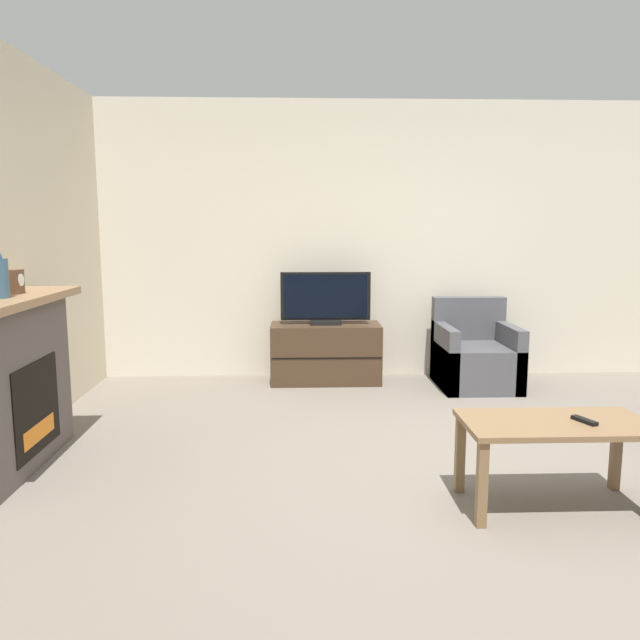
{
  "coord_description": "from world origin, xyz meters",
  "views": [
    {
      "loc": [
        -0.92,
        -3.53,
        1.49
      ],
      "look_at": [
        -0.77,
        0.73,
        0.85
      ],
      "focal_mm": 35.0,
      "sensor_mm": 36.0,
      "label": 1
    }
  ],
  "objects_px": {
    "remote": "(584,420)",
    "fireplace": "(10,382)",
    "tv_stand": "(326,353)",
    "coffee_table": "(555,434)",
    "tv": "(326,300)",
    "mantel_clock": "(15,282)",
    "armchair": "(475,357)"
  },
  "relations": [
    {
      "from": "fireplace",
      "to": "mantel_clock",
      "type": "bearing_deg",
      "value": 82.31
    },
    {
      "from": "tv_stand",
      "to": "remote",
      "type": "relative_size",
      "value": 6.79
    },
    {
      "from": "armchair",
      "to": "remote",
      "type": "bearing_deg",
      "value": -93.75
    },
    {
      "from": "fireplace",
      "to": "tv",
      "type": "xyz_separation_m",
      "value": [
        2.03,
        2.12,
        0.25
      ]
    },
    {
      "from": "remote",
      "to": "mantel_clock",
      "type": "bearing_deg",
      "value": 144.41
    },
    {
      "from": "tv",
      "to": "coffee_table",
      "type": "relative_size",
      "value": 0.88
    },
    {
      "from": "coffee_table",
      "to": "mantel_clock",
      "type": "bearing_deg",
      "value": 165.8
    },
    {
      "from": "fireplace",
      "to": "mantel_clock",
      "type": "xyz_separation_m",
      "value": [
        0.02,
        0.13,
        0.6
      ]
    },
    {
      "from": "fireplace",
      "to": "coffee_table",
      "type": "bearing_deg",
      "value": -11.88
    },
    {
      "from": "fireplace",
      "to": "coffee_table",
      "type": "relative_size",
      "value": 1.32
    },
    {
      "from": "fireplace",
      "to": "remote",
      "type": "xyz_separation_m",
      "value": [
        3.26,
        -0.68,
        -0.06
      ]
    },
    {
      "from": "tv_stand",
      "to": "coffee_table",
      "type": "distance_m",
      "value": 2.98
    },
    {
      "from": "armchair",
      "to": "mantel_clock",
      "type": "bearing_deg",
      "value": -152.47
    },
    {
      "from": "mantel_clock",
      "to": "coffee_table",
      "type": "distance_m",
      "value": 3.28
    },
    {
      "from": "tv",
      "to": "coffee_table",
      "type": "height_order",
      "value": "tv"
    },
    {
      "from": "tv_stand",
      "to": "remote",
      "type": "height_order",
      "value": "tv_stand"
    },
    {
      "from": "mantel_clock",
      "to": "remote",
      "type": "height_order",
      "value": "mantel_clock"
    },
    {
      "from": "fireplace",
      "to": "tv_stand",
      "type": "xyz_separation_m",
      "value": [
        2.03,
        2.12,
        -0.27
      ]
    },
    {
      "from": "fireplace",
      "to": "tv_stand",
      "type": "height_order",
      "value": "fireplace"
    },
    {
      "from": "coffee_table",
      "to": "remote",
      "type": "relative_size",
      "value": 6.33
    },
    {
      "from": "coffee_table",
      "to": "tv",
      "type": "bearing_deg",
      "value": 111.47
    },
    {
      "from": "tv",
      "to": "fireplace",
      "type": "bearing_deg",
      "value": -133.79
    },
    {
      "from": "fireplace",
      "to": "tv_stand",
      "type": "bearing_deg",
      "value": 46.24
    },
    {
      "from": "mantel_clock",
      "to": "tv",
      "type": "bearing_deg",
      "value": 44.66
    },
    {
      "from": "tv_stand",
      "to": "tv",
      "type": "distance_m",
      "value": 0.51
    },
    {
      "from": "remote",
      "to": "fireplace",
      "type": "bearing_deg",
      "value": 146.64
    },
    {
      "from": "mantel_clock",
      "to": "tv_stand",
      "type": "bearing_deg",
      "value": 44.69
    },
    {
      "from": "mantel_clock",
      "to": "coffee_table",
      "type": "height_order",
      "value": "mantel_clock"
    },
    {
      "from": "fireplace",
      "to": "remote",
      "type": "relative_size",
      "value": 8.37
    },
    {
      "from": "armchair",
      "to": "remote",
      "type": "height_order",
      "value": "armchair"
    },
    {
      "from": "tv_stand",
      "to": "tv",
      "type": "bearing_deg",
      "value": -90.0
    },
    {
      "from": "armchair",
      "to": "remote",
      "type": "xyz_separation_m",
      "value": [
        -0.17,
        -2.59,
        0.21
      ]
    }
  ]
}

